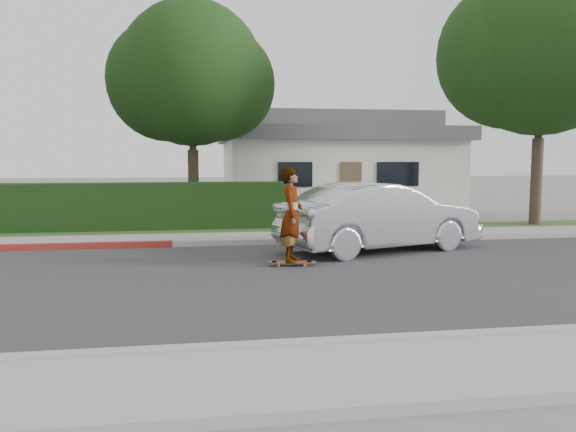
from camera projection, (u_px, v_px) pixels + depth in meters
name	position (u px, v px, depth m)	size (l,w,h in m)	color
ground	(105.00, 284.00, 10.00)	(120.00, 120.00, 0.00)	slate
road	(105.00, 283.00, 10.00)	(60.00, 8.00, 0.01)	#2D2D30
curb_near	(41.00, 361.00, 5.97)	(60.00, 0.20, 0.15)	#9E9E99
sidewalk_near	(14.00, 397.00, 5.08)	(60.00, 1.60, 0.12)	gray
curb_far	(132.00, 245.00, 14.02)	(60.00, 0.20, 0.15)	#9E9E99
sidewalk_far	(136.00, 240.00, 14.91)	(60.00, 1.60, 0.12)	gray
planting_strip	(142.00, 233.00, 16.48)	(60.00, 1.60, 0.10)	#2D4C1E
hedge	(39.00, 209.00, 16.53)	(15.00, 1.00, 1.50)	black
tree_center	(191.00, 78.00, 18.77)	(5.66, 4.84, 7.44)	#33261C
tree_right	(538.00, 52.00, 17.95)	(6.32, 5.60, 8.56)	#33261C
house	(333.00, 162.00, 26.75)	(10.60, 8.60, 4.30)	beige
skateboard	(292.00, 262.00, 11.60)	(1.02, 0.34, 0.09)	#DB623C
skateboarder	(292.00, 215.00, 11.50)	(0.71, 0.47, 1.96)	white
car_silver	(380.00, 217.00, 13.48)	(1.75, 5.01, 1.65)	silver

